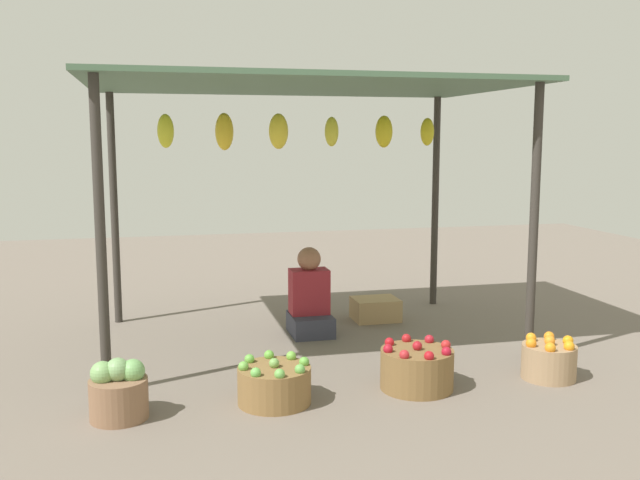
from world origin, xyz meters
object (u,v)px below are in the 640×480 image
object	(u,v)px
basket_green_apples	(274,384)
basket_oranges	(549,360)
vendor_person	(310,301)
basket_red_apples	(417,368)
wooden_crate_near_vendor	(375,309)
basket_cabbages	(119,392)

from	to	relation	value
basket_green_apples	basket_oranges	xyz separation A→B (m)	(2.02, 0.01, 0.01)
vendor_person	basket_red_apples	distance (m)	1.61
basket_green_apples	wooden_crate_near_vendor	size ratio (longest dim) A/B	1.13
basket_green_apples	basket_oranges	distance (m)	2.02
basket_cabbages	basket_oranges	world-z (taller)	basket_cabbages
vendor_person	basket_oranges	xyz separation A→B (m)	(1.43, -1.57, -0.16)
wooden_crate_near_vendor	vendor_person	bearing A→B (deg)	-156.23
vendor_person	basket_red_apples	world-z (taller)	vendor_person
basket_cabbages	basket_green_apples	xyz separation A→B (m)	(0.99, 0.03, -0.04)
basket_red_apples	vendor_person	bearing A→B (deg)	105.02
vendor_person	basket_green_apples	bearing A→B (deg)	-110.69
basket_cabbages	basket_red_apples	world-z (taller)	basket_cabbages
basket_red_apples	basket_oranges	bearing A→B (deg)	-1.46
basket_green_apples	basket_red_apples	world-z (taller)	basket_red_apples
basket_cabbages	wooden_crate_near_vendor	world-z (taller)	basket_cabbages
basket_cabbages	basket_oranges	xyz separation A→B (m)	(3.01, 0.04, -0.03)
basket_cabbages	wooden_crate_near_vendor	xyz separation A→B (m)	(2.30, 1.93, -0.06)
wooden_crate_near_vendor	basket_green_apples	bearing A→B (deg)	-124.77
basket_green_apples	basket_oranges	size ratio (longest dim) A/B	1.25
vendor_person	wooden_crate_near_vendor	xyz separation A→B (m)	(0.72, 0.32, -0.19)
basket_oranges	basket_green_apples	bearing A→B (deg)	-179.77
basket_green_apples	basket_red_apples	bearing A→B (deg)	1.92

